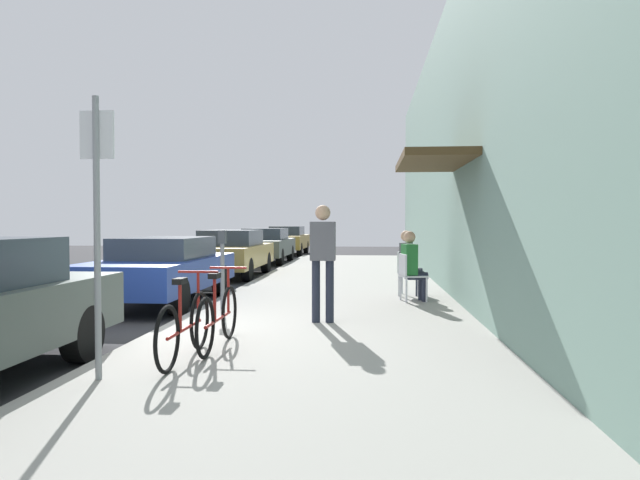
% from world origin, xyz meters
% --- Properties ---
extents(ground_plane, '(60.00, 60.00, 0.00)m').
position_xyz_m(ground_plane, '(0.00, 0.00, 0.00)').
color(ground_plane, '#2D2D30').
extents(sidewalk_slab, '(4.50, 32.00, 0.12)m').
position_xyz_m(sidewalk_slab, '(2.25, 2.00, 0.06)').
color(sidewalk_slab, '#9E9B93').
rests_on(sidewalk_slab, ground_plane).
extents(building_facade, '(1.40, 32.00, 6.21)m').
position_xyz_m(building_facade, '(4.65, 2.00, 3.10)').
color(building_facade, gray).
rests_on(building_facade, ground_plane).
extents(parked_car_1, '(1.80, 4.40, 1.28)m').
position_xyz_m(parked_car_1, '(-1.10, 3.53, 0.68)').
color(parked_car_1, navy).
rests_on(parked_car_1, ground_plane).
extents(parked_car_2, '(1.80, 4.40, 1.35)m').
position_xyz_m(parked_car_2, '(-1.10, 9.00, 0.71)').
color(parked_car_2, '#A58433').
rests_on(parked_car_2, ground_plane).
extents(parked_car_3, '(1.80, 4.40, 1.35)m').
position_xyz_m(parked_car_3, '(-1.10, 14.55, 0.71)').
color(parked_car_3, '#47514C').
rests_on(parked_car_3, ground_plane).
extents(parked_car_4, '(1.80, 4.40, 1.39)m').
position_xyz_m(parked_car_4, '(-1.10, 20.43, 0.73)').
color(parked_car_4, '#A58433').
rests_on(parked_car_4, ground_plane).
extents(parking_meter, '(0.12, 0.10, 1.32)m').
position_xyz_m(parking_meter, '(0.45, 2.14, 0.89)').
color(parking_meter, slate).
rests_on(parking_meter, sidewalk_slab).
extents(street_sign, '(0.32, 0.06, 2.60)m').
position_xyz_m(street_sign, '(0.40, -2.14, 1.64)').
color(street_sign, gray).
rests_on(street_sign, sidewalk_slab).
extents(bicycle_0, '(0.46, 1.71, 0.90)m').
position_xyz_m(bicycle_0, '(1.16, -0.75, 0.48)').
color(bicycle_0, black).
rests_on(bicycle_0, sidewalk_slab).
extents(bicycle_1, '(0.46, 1.71, 0.90)m').
position_xyz_m(bicycle_1, '(0.96, -1.36, 0.48)').
color(bicycle_1, black).
rests_on(bicycle_1, sidewalk_slab).
extents(cafe_chair_0, '(0.53, 0.53, 0.87)m').
position_xyz_m(cafe_chair_0, '(3.63, 3.36, 0.62)').
color(cafe_chair_0, silver).
rests_on(cafe_chair_0, sidewalk_slab).
extents(seated_patron_0, '(0.49, 0.44, 1.29)m').
position_xyz_m(seated_patron_0, '(3.69, 3.38, 0.82)').
color(seated_patron_0, '#232838').
rests_on(seated_patron_0, sidewalk_slab).
extents(cafe_chair_1, '(0.53, 0.53, 0.87)m').
position_xyz_m(cafe_chair_1, '(3.63, 4.25, 0.62)').
color(cafe_chair_1, silver).
rests_on(cafe_chair_1, sidewalk_slab).
extents(seated_patron_1, '(0.49, 0.43, 1.29)m').
position_xyz_m(seated_patron_1, '(3.69, 4.24, 0.82)').
color(seated_patron_1, '#232838').
rests_on(seated_patron_1, sidewalk_slab).
extents(pedestrian_standing, '(0.36, 0.22, 1.70)m').
position_xyz_m(pedestrian_standing, '(2.23, 1.01, 1.12)').
color(pedestrian_standing, '#232838').
rests_on(pedestrian_standing, sidewalk_slab).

